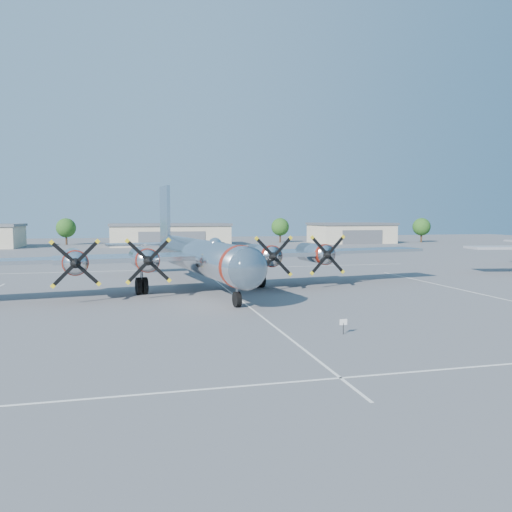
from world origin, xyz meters
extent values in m
plane|color=#515154|center=(0.00, 0.00, 0.00)|extent=(260.00, 260.00, 0.00)
cube|color=silver|center=(0.00, -5.00, 0.01)|extent=(0.15, 40.00, 0.01)
cube|color=silver|center=(22.00, -5.00, 0.01)|extent=(0.15, 40.00, 0.01)
cube|color=silver|center=(0.00, -22.00, 0.01)|extent=(60.00, 0.15, 0.01)
cube|color=silver|center=(0.00, 25.00, 0.01)|extent=(60.00, 0.15, 0.01)
cube|color=#B3AA8E|center=(0.00, 82.00, 2.40)|extent=(28.00, 14.00, 4.80)
cube|color=slate|center=(0.00, 82.00, 5.10)|extent=(28.60, 14.60, 0.60)
cube|color=slate|center=(0.00, 74.95, 1.80)|extent=(15.40, 0.20, 3.60)
cube|color=#B3AA8E|center=(48.00, 82.00, 2.40)|extent=(20.00, 14.00, 4.80)
cube|color=slate|center=(48.00, 82.00, 5.10)|extent=(20.60, 14.60, 0.60)
cube|color=slate|center=(48.00, 74.95, 1.80)|extent=(11.00, 0.20, 3.60)
cylinder|color=#382619|center=(-25.00, 90.00, 1.40)|extent=(0.50, 0.50, 2.80)
sphere|color=#1B4B15|center=(-25.00, 90.00, 4.24)|extent=(4.80, 4.80, 4.80)
cylinder|color=#382619|center=(30.00, 88.00, 1.40)|extent=(0.50, 0.50, 2.80)
sphere|color=#1B4B15|center=(30.00, 88.00, 4.24)|extent=(4.80, 4.80, 4.80)
cylinder|color=#382619|center=(68.00, 80.00, 1.40)|extent=(0.50, 0.50, 2.80)
sphere|color=#1B4B15|center=(68.00, 80.00, 4.24)|extent=(4.80, 4.80, 4.80)
cylinder|color=black|center=(3.44, -14.46, 0.35)|extent=(0.05, 0.05, 0.71)
cube|color=white|center=(3.44, -14.46, 0.75)|extent=(0.49, 0.06, 0.35)
camera|label=1|loc=(-8.72, -41.87, 7.09)|focal=35.00mm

